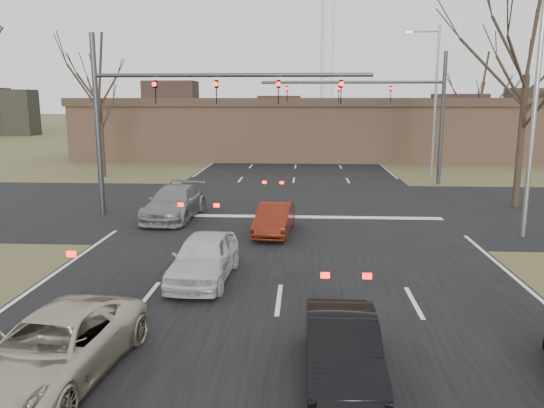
{
  "coord_description": "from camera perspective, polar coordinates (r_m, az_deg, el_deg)",
  "views": [
    {
      "loc": [
        0.59,
        -10.13,
        5.18
      ],
      "look_at": [
        -0.35,
        5.92,
        2.0
      ],
      "focal_mm": 35.0,
      "sensor_mm": 36.0,
      "label": 1
    }
  ],
  "objects": [
    {
      "name": "mast_arm_far",
      "position": [
        33.6,
        13.19,
        10.62
      ],
      "size": [
        11.12,
        0.24,
        8.0
      ],
      "color": "#383A3D",
      "rests_on": "ground"
    },
    {
      "name": "mast_arm_near",
      "position": [
        23.85,
        -10.95,
        10.73
      ],
      "size": [
        12.12,
        0.24,
        8.0
      ],
      "color": "#383A3D",
      "rests_on": "ground"
    },
    {
      "name": "car_silver_suv",
      "position": [
        11.0,
        -22.38,
        -14.17
      ],
      "size": [
        2.56,
        4.7,
        1.25
      ],
      "primitive_type": "imported",
      "rotation": [
        0.0,
        0.0,
        -0.11
      ],
      "color": "#B4AA92",
      "rests_on": "ground"
    },
    {
      "name": "car_red_ahead",
      "position": [
        20.69,
        0.26,
        -1.62
      ],
      "size": [
        1.58,
        3.71,
        1.19
      ],
      "primitive_type": "imported",
      "rotation": [
        0.0,
        0.0,
        -0.09
      ],
      "color": "#57180C",
      "rests_on": "ground"
    },
    {
      "name": "tree_right_near",
      "position": [
        28.37,
        26.18,
        17.62
      ],
      "size": [
        6.9,
        6.9,
        11.5
      ],
      "color": "black",
      "rests_on": "ground"
    },
    {
      "name": "road_main",
      "position": [
        70.32,
        2.91,
        6.96
      ],
      "size": [
        14.0,
        300.0,
        0.02
      ],
      "primitive_type": "cube",
      "color": "black",
      "rests_on": "ground"
    },
    {
      "name": "building",
      "position": [
        48.21,
        5.1,
        8.16
      ],
      "size": [
        42.4,
        10.4,
        5.3
      ],
      "color": "#90684E",
      "rests_on": "ground"
    },
    {
      "name": "tree_left_far",
      "position": [
        37.73,
        -18.3,
        13.93
      ],
      "size": [
        5.7,
        5.7,
        9.5
      ],
      "color": "black",
      "rests_on": "ground"
    },
    {
      "name": "ground",
      "position": [
        11.39,
        0.02,
        -15.86
      ],
      "size": [
        360.0,
        360.0,
        0.0
      ],
      "primitive_type": "plane",
      "color": "#4D4D29",
      "rests_on": "ground"
    },
    {
      "name": "car_grey_ahead",
      "position": [
        23.75,
        -10.46,
        0.14
      ],
      "size": [
        2.24,
        4.96,
        1.41
      ],
      "primitive_type": "imported",
      "rotation": [
        0.0,
        0.0,
        -0.05
      ],
      "color": "slate",
      "rests_on": "ground"
    },
    {
      "name": "car_black_hatch",
      "position": [
        10.28,
        7.54,
        -15.24
      ],
      "size": [
        1.34,
        3.79,
        1.25
      ],
      "primitive_type": "imported",
      "rotation": [
        0.0,
        0.0,
        0.0
      ],
      "color": "black",
      "rests_on": "ground"
    },
    {
      "name": "streetlight_right_far",
      "position": [
        38.14,
        16.95,
        11.33
      ],
      "size": [
        2.34,
        0.25,
        10.0
      ],
      "color": "gray",
      "rests_on": "ground"
    },
    {
      "name": "streetlight_right_near",
      "position": [
        21.75,
        26.13,
        11.14
      ],
      "size": [
        2.34,
        0.25,
        10.0
      ],
      "color": "gray",
      "rests_on": "ground"
    },
    {
      "name": "road_cross",
      "position": [
        25.66,
        1.98,
        -0.43
      ],
      "size": [
        200.0,
        14.0,
        0.02
      ],
      "primitive_type": "cube",
      "color": "black",
      "rests_on": "ground"
    },
    {
      "name": "car_white_sedan",
      "position": [
        15.58,
        -7.34,
        -5.69
      ],
      "size": [
        1.79,
        4.07,
        1.36
      ],
      "primitive_type": "imported",
      "rotation": [
        0.0,
        0.0,
        -0.05
      ],
      "color": "silver",
      "rests_on": "ground"
    },
    {
      "name": "tree_right_far",
      "position": [
        47.4,
        21.61,
        12.57
      ],
      "size": [
        5.4,
        5.4,
        9.0
      ],
      "color": "black",
      "rests_on": "ground"
    }
  ]
}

